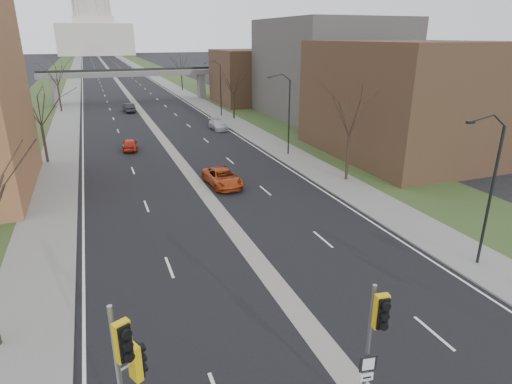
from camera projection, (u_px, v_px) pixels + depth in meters
road_surface at (112, 74)px, 147.19m from camera, size 20.00×600.00×0.01m
median_strip at (112, 74)px, 147.20m from camera, size 1.20×600.00×0.02m
sidewalk_right at (148, 73)px, 151.20m from camera, size 4.00×600.00×0.12m
sidewalk_left at (75, 75)px, 143.15m from camera, size 4.00×600.00×0.12m
grass_verge_right at (165, 73)px, 153.22m from camera, size 8.00×600.00×0.10m
grass_verge_left at (55, 76)px, 141.14m from camera, size 8.00×600.00×0.10m
commercial_block_near at (408, 100)px, 46.19m from camera, size 16.00×20.00×12.00m
commercial_block_mid at (328, 69)px, 68.06m from camera, size 18.00×22.00×15.00m
commercial_block_far at (254, 77)px, 82.69m from camera, size 14.00×14.00×10.00m
pedestrian_bridge at (131, 77)px, 84.14m from camera, size 34.00×3.00×6.45m
capitol at (94, 26)px, 289.88m from camera, size 48.00×42.00×55.75m
streetlight_near at (489, 149)px, 22.20m from camera, size 2.61×0.20×8.70m
streetlight_mid at (283, 92)px, 45.00m from camera, size 2.61×0.20×8.70m
streetlight_far at (215, 73)px, 67.81m from camera, size 2.61×0.20×8.70m
tree_left_b at (38, 103)px, 42.47m from camera, size 6.75×6.75×8.81m
tree_left_c at (55, 70)px, 72.01m from camera, size 7.65×7.65×9.99m
tree_right_a at (351, 108)px, 37.02m from camera, size 7.20×7.20×9.40m
tree_right_b at (233, 81)px, 66.24m from camera, size 6.30×6.30×8.22m
tree_right_c at (181, 60)px, 100.90m from camera, size 7.65×7.65×9.99m
signal_pole_left at (127, 363)px, 12.29m from camera, size 0.93×1.30×5.59m
signal_pole_median at (375, 334)px, 13.48m from camera, size 0.62×0.87×5.26m
car_left_near at (130, 144)px, 49.47m from camera, size 2.04×4.15×1.36m
car_left_far at (129, 108)px, 74.17m from camera, size 1.94×4.65×1.49m
car_right_near at (223, 177)px, 37.69m from camera, size 2.76×5.47×1.48m
car_right_mid at (218, 125)px, 60.39m from camera, size 2.06×4.73×1.35m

